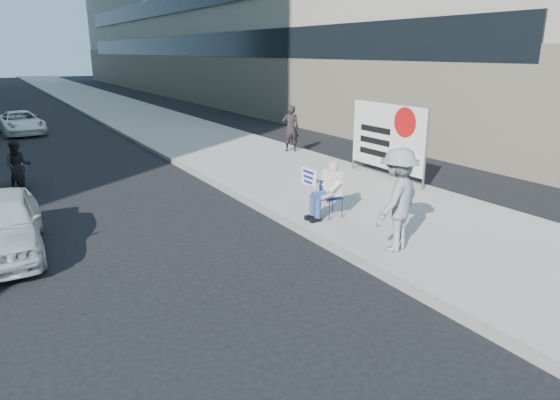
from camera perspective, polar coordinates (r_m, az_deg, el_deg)
ground at (r=8.75m, az=0.76°, el=-9.07°), size 160.00×160.00×0.00m
near_sidewalk at (r=28.17m, az=-13.95°, el=8.58°), size 5.00×120.00×0.15m
seated_protester at (r=11.24m, az=5.38°, el=1.50°), size 0.83×1.11×1.31m
jogger at (r=9.54m, az=13.26°, el=0.01°), size 1.45×1.13×1.98m
pedestrian_woman at (r=18.92m, az=1.22°, el=8.20°), size 0.75×0.63×1.74m
protest_banner at (r=14.99m, az=12.16°, el=7.08°), size 0.08×3.06×2.20m
white_sedan_near at (r=10.99m, az=-29.34°, el=-2.40°), size 1.73×3.70×1.23m
white_sedan_far at (r=27.01m, az=-27.53°, el=7.85°), size 2.06×3.97×1.07m
motorcycle at (r=15.87m, az=-27.70°, el=3.24°), size 0.74×2.05×1.42m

